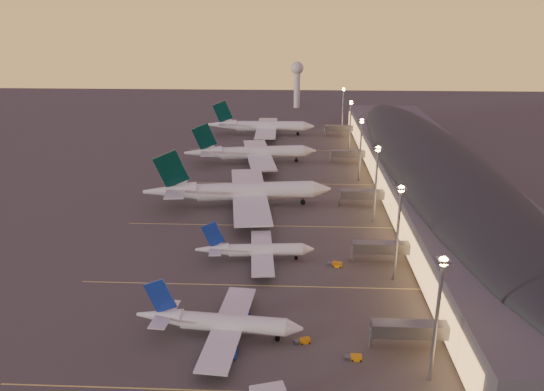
{
  "coord_description": "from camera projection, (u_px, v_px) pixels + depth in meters",
  "views": [
    {
      "loc": [
        9.88,
        -124.97,
        66.47
      ],
      "look_at": [
        2.0,
        45.0,
        7.0
      ],
      "focal_mm": 35.0,
      "sensor_mm": 36.0,
      "label": 1
    }
  ],
  "objects": [
    {
      "name": "airliner_narrow_north",
      "position": [
        255.0,
        250.0,
        148.27
      ],
      "size": [
        33.37,
        29.91,
        11.91
      ],
      "rotation": [
        0.0,
        0.0,
        0.09
      ],
      "color": "silver",
      "rests_on": "ground"
    },
    {
      "name": "terminal_building",
      "position": [
        431.0,
        170.0,
        202.94
      ],
      "size": [
        56.35,
        255.0,
        17.46
      ],
      "color": "#4B4B50",
      "rests_on": "ground"
    },
    {
      "name": "airliner_wide_far",
      "position": [
        261.0,
        126.0,
        297.75
      ],
      "size": [
        60.63,
        55.05,
        19.45
      ],
      "rotation": [
        0.0,
        0.0,
        0.02
      ],
      "color": "silver",
      "rests_on": "ground"
    },
    {
      "name": "light_masts",
      "position": [
        367.0,
        152.0,
        194.14
      ],
      "size": [
        2.2,
        217.2,
        25.9
      ],
      "color": "slate",
      "rests_on": "ground"
    },
    {
      "name": "baggage_tug_a",
      "position": [
        303.0,
        341.0,
        111.98
      ],
      "size": [
        3.57,
        2.2,
        0.99
      ],
      "rotation": [
        0.0,
        0.0,
        0.28
      ],
      "color": "orange",
      "rests_on": "ground"
    },
    {
      "name": "lane_markings",
      "position": [
        265.0,
        220.0,
        177.92
      ],
      "size": [
        90.0,
        180.36,
        0.0
      ],
      "color": "#D8C659",
      "rests_on": "ground"
    },
    {
      "name": "radar_tower",
      "position": [
        297.0,
        77.0,
        377.73
      ],
      "size": [
        9.0,
        9.0,
        32.5
      ],
      "color": "silver",
      "rests_on": "ground"
    },
    {
      "name": "airliner_wide_mid",
      "position": [
        251.0,
        153.0,
        242.3
      ],
      "size": [
        60.36,
        55.6,
        19.34
      ],
      "rotation": [
        0.0,
        0.0,
        0.16
      ],
      "color": "silver",
      "rests_on": "ground"
    },
    {
      "name": "baggage_tug_c",
      "position": [
        335.0,
        264.0,
        145.59
      ],
      "size": [
        4.34,
        2.56,
        1.21
      ],
      "rotation": [
        0.0,
        0.0,
        -0.24
      ],
      "color": "orange",
      "rests_on": "ground"
    },
    {
      "name": "ground",
      "position": [
        257.0,
        276.0,
        140.21
      ],
      "size": [
        700.0,
        700.0,
        0.0
      ],
      "primitive_type": "plane",
      "color": "#413F3C"
    },
    {
      "name": "airliner_narrow_south",
      "position": [
        219.0,
        323.0,
        113.33
      ],
      "size": [
        36.55,
        32.77,
        13.05
      ],
      "rotation": [
        0.0,
        0.0,
        -0.09
      ],
      "color": "silver",
      "rests_on": "ground"
    },
    {
      "name": "baggage_tug_b",
      "position": [
        354.0,
        358.0,
        106.62
      ],
      "size": [
        3.43,
        1.57,
        1.01
      ],
      "rotation": [
        0.0,
        0.0,
        -0.01
      ],
      "color": "orange",
      "rests_on": "ground"
    },
    {
      "name": "airliner_wide_near",
      "position": [
        239.0,
        192.0,
        188.61
      ],
      "size": [
        66.91,
        61.46,
        21.41
      ],
      "rotation": [
        0.0,
        0.0,
        0.13
      ],
      "color": "silver",
      "rests_on": "ground"
    }
  ]
}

